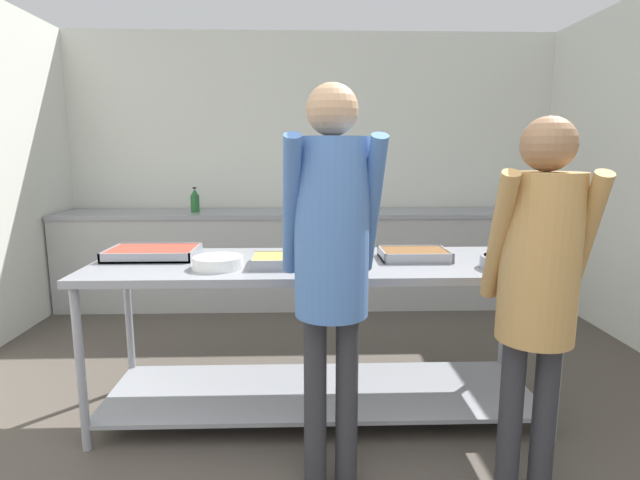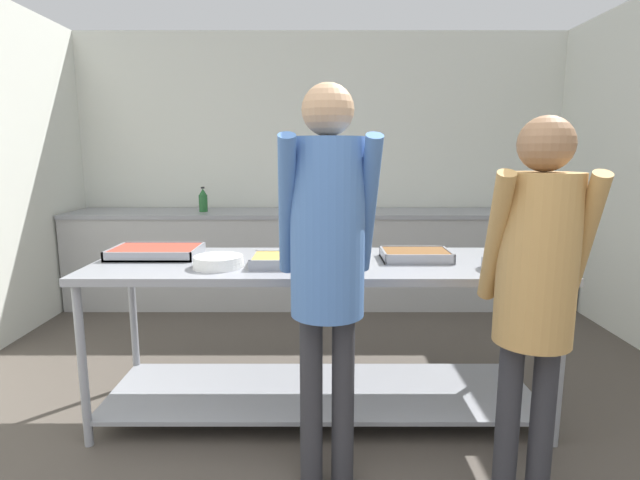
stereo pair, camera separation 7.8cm
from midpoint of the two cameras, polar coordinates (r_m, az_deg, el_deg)
name	(u,v)px [view 1 (the left image)]	position (r m, az deg, el deg)	size (l,w,h in m)	color
wall_rear	(312,167)	(5.17, -1.37, 8.29)	(4.96, 0.06, 2.65)	silver
back_counter	(313,257)	(4.90, -1.28, -2.00)	(4.80, 0.65, 0.92)	#A8A8A8
serving_counter	(321,311)	(2.81, -0.74, -8.13)	(2.47, 0.79, 0.89)	gray
serving_tray_vegetables	(153,253)	(2.99, -19.22, -1.41)	(0.49, 0.33, 0.05)	gray
plate_stack	(218,262)	(2.63, -12.41, -2.52)	(0.26, 0.26, 0.06)	white
serving_tray_roast	(292,261)	(2.63, -4.08, -2.39)	(0.42, 0.27, 0.05)	gray
broccoli_bowl	(352,246)	(2.97, 2.98, -0.64)	(0.21, 0.21, 0.10)	#B2B2B7
serving_tray_greens	(414,255)	(2.82, 9.94, -1.67)	(0.37, 0.27, 0.05)	gray
sauce_pan	(511,262)	(2.72, 20.24, -2.34)	(0.45, 0.31, 0.06)	gray
guest_serving_left	(539,272)	(2.14, 22.75, -3.37)	(0.43, 0.35, 1.61)	#2D2D33
guest_serving_right	(332,245)	(2.06, 0.26, -0.55)	(0.42, 0.36, 1.75)	#2D2D33
water_bottle	(195,201)	(4.90, -14.54, 4.36)	(0.08, 0.08, 0.24)	#23602D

